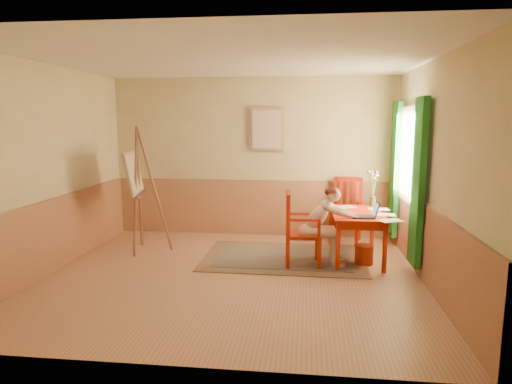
# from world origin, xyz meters

# --- Properties ---
(room) EXTENTS (5.04, 4.54, 2.84)m
(room) POSITION_xyz_m (0.00, 0.00, 1.40)
(room) COLOR tan
(room) RESTS_ON ground
(wainscot) EXTENTS (5.00, 4.50, 1.00)m
(wainscot) POSITION_xyz_m (0.00, 0.80, 0.50)
(wainscot) COLOR #B87852
(wainscot) RESTS_ON room
(window) EXTENTS (0.12, 2.01, 2.20)m
(window) POSITION_xyz_m (2.42, 1.10, 1.35)
(window) COLOR white
(window) RESTS_ON room
(wall_portrait) EXTENTS (0.60, 0.05, 0.76)m
(wall_portrait) POSITION_xyz_m (0.25, 2.20, 1.90)
(wall_portrait) COLOR tan
(wall_portrait) RESTS_ON room
(rug) EXTENTS (2.42, 1.63, 0.02)m
(rug) POSITION_xyz_m (0.64, 0.86, 0.01)
(rug) COLOR #8C7251
(rug) RESTS_ON room
(table) EXTENTS (0.74, 1.21, 0.72)m
(table) POSITION_xyz_m (1.71, 0.90, 0.63)
(table) COLOR #B31E06
(table) RESTS_ON room
(chair_left) EXTENTS (0.51, 0.49, 1.05)m
(chair_left) POSITION_xyz_m (0.87, 0.55, 0.53)
(chair_left) COLOR #B31E06
(chair_left) RESTS_ON room
(chair_back) EXTENTS (0.58, 0.59, 1.09)m
(chair_back) POSITION_xyz_m (1.64, 1.90, 0.55)
(chair_back) COLOR #B31E06
(chair_back) RESTS_ON room
(figure) EXTENTS (0.85, 0.37, 1.14)m
(figure) POSITION_xyz_m (1.19, 0.57, 0.63)
(figure) COLOR beige
(figure) RESTS_ON room
(laptop) EXTENTS (0.38, 0.24, 0.22)m
(laptop) POSITION_xyz_m (1.80, 0.56, 0.76)
(laptop) COLOR #1E2338
(laptop) RESTS_ON table
(papers) EXTENTS (0.88, 1.24, 0.00)m
(papers) POSITION_xyz_m (1.95, 0.89, 0.72)
(papers) COLOR white
(papers) RESTS_ON table
(vase) EXTENTS (0.19, 0.28, 0.57)m
(vase) POSITION_xyz_m (2.00, 1.45, 0.98)
(vase) COLOR #3F724C
(vase) RESTS_ON table
(wastebasket) EXTENTS (0.33, 0.33, 0.28)m
(wastebasket) POSITION_xyz_m (1.80, 0.70, 0.14)
(wastebasket) COLOR red
(wastebasket) RESTS_ON room
(easel) EXTENTS (0.73, 0.89, 1.98)m
(easel) POSITION_xyz_m (-1.68, 0.99, 1.17)
(easel) COLOR brown
(easel) RESTS_ON room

